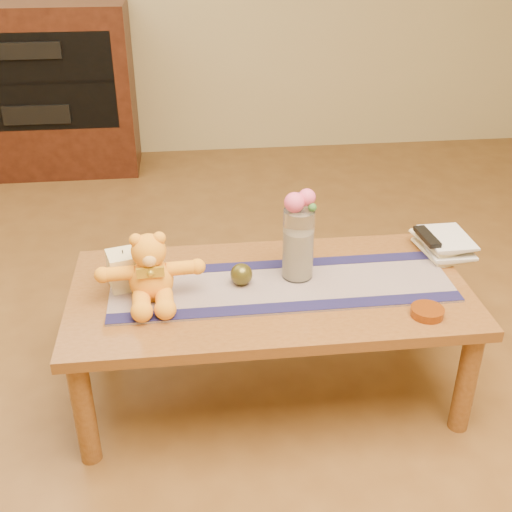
{
  "coord_description": "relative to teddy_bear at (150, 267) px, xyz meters",
  "views": [
    {
      "loc": [
        -0.27,
        -1.88,
        1.63
      ],
      "look_at": [
        -0.05,
        0.0,
        0.58
      ],
      "focal_mm": 44.56,
      "sensor_mm": 36.0,
      "label": 1
    }
  ],
  "objects": [
    {
      "name": "floor",
      "position": [
        0.41,
        0.02,
        -0.57
      ],
      "size": [
        5.5,
        5.5,
        0.0
      ],
      "primitive_type": "plane",
      "color": "brown",
      "rests_on": "ground"
    },
    {
      "name": "table_leg_fr",
      "position": [
        1.05,
        -0.27,
        -0.37
      ],
      "size": [
        0.07,
        0.07,
        0.41
      ],
      "primitive_type": "cylinder",
      "color": "brown",
      "rests_on": "floor"
    },
    {
      "name": "cabinet_shelf",
      "position": [
        -0.79,
        2.35,
        0.09
      ],
      "size": [
        1.02,
        0.2,
        0.02
      ],
      "primitive_type": "cube",
      "color": "black",
      "rests_on": "media_cabinet"
    },
    {
      "name": "tv_remote",
      "position": [
        1.03,
        0.18,
        -0.04
      ],
      "size": [
        0.06,
        0.16,
        0.02
      ],
      "primitive_type": "cube",
      "rotation": [
        0.0,
        0.0,
        0.07
      ],
      "color": "black",
      "rests_on": "book_top"
    },
    {
      "name": "rose_left",
      "position": [
        0.49,
        0.07,
        0.18
      ],
      "size": [
        0.07,
        0.07,
        0.07
      ],
      "primitive_type": "sphere",
      "color": "#E14F7B",
      "rests_on": "glass_vase"
    },
    {
      "name": "runner_border_near",
      "position": [
        0.45,
        -0.12,
        -0.11
      ],
      "size": [
        1.2,
        0.07,
        0.0
      ],
      "primitive_type": "cube",
      "rotation": [
        0.0,
        0.0,
        0.0
      ],
      "color": "#16153F",
      "rests_on": "persian_runner"
    },
    {
      "name": "bronze_ball",
      "position": [
        0.31,
        0.05,
        -0.08
      ],
      "size": [
        0.09,
        0.09,
        0.08
      ],
      "primitive_type": "sphere",
      "rotation": [
        0.0,
        0.0,
        -0.24
      ],
      "color": "#474217",
      "rests_on": "persian_runner"
    },
    {
      "name": "leaf_sprig",
      "position": [
        0.55,
        0.06,
        0.16
      ],
      "size": [
        0.03,
        0.03,
        0.03
      ],
      "primitive_type": "sphere",
      "color": "#33662D",
      "rests_on": "glass_vase"
    },
    {
      "name": "book_upper",
      "position": [
        1.02,
        0.19,
        -0.07
      ],
      "size": [
        0.2,
        0.25,
        0.02
      ],
      "primitive_type": "imported",
      "rotation": [
        0.0,
        0.0,
        0.18
      ],
      "color": "#F1E5BA",
      "rests_on": "book_lower"
    },
    {
      "name": "runner_border_far",
      "position": [
        0.45,
        0.17,
        -0.11
      ],
      "size": [
        1.2,
        0.07,
        0.0
      ],
      "primitive_type": "cube",
      "rotation": [
        0.0,
        0.0,
        0.0
      ],
      "color": "#16153F",
      "rests_on": "persian_runner"
    },
    {
      "name": "book_bottom",
      "position": [
        1.03,
        0.19,
        -0.11
      ],
      "size": [
        0.19,
        0.24,
        0.02
      ],
      "primitive_type": "imported",
      "rotation": [
        0.0,
        0.0,
        0.12
      ],
      "color": "#F1E5BA",
      "rests_on": "coffee_table_top"
    },
    {
      "name": "book_lower",
      "position": [
        1.03,
        0.19,
        -0.09
      ],
      "size": [
        0.17,
        0.23,
        0.02
      ],
      "primitive_type": "imported",
      "rotation": [
        0.0,
        0.0,
        -0.02
      ],
      "color": "#F1E5BA",
      "rests_on": "book_bottom"
    },
    {
      "name": "stereo_lower",
      "position": [
        -0.79,
        2.37,
        -0.11
      ],
      "size": [
        0.42,
        0.28,
        0.12
      ],
      "primitive_type": "cube",
      "color": "black",
      "rests_on": "media_cabinet"
    },
    {
      "name": "table_leg_br",
      "position": [
        1.05,
        0.31,
        -0.37
      ],
      "size": [
        0.07,
        0.07,
        0.41
      ],
      "primitive_type": "cylinder",
      "color": "brown",
      "rests_on": "floor"
    },
    {
      "name": "table_leg_fl",
      "position": [
        -0.23,
        -0.27,
        -0.37
      ],
      "size": [
        0.07,
        0.07,
        0.41
      ],
      "primitive_type": "cylinder",
      "color": "brown",
      "rests_on": "floor"
    },
    {
      "name": "persian_runner",
      "position": [
        0.45,
        0.03,
        -0.12
      ],
      "size": [
        1.2,
        0.36,
        0.01
      ],
      "primitive_type": "cube",
      "rotation": [
        0.0,
        0.0,
        0.0
      ],
      "color": "#1C234E",
      "rests_on": "coffee_table_top"
    },
    {
      "name": "pillar_candle",
      "position": [
        -0.09,
        0.08,
        -0.05
      ],
      "size": [
        0.13,
        0.13,
        0.13
      ],
      "primitive_type": "cube",
      "rotation": [
        0.0,
        0.0,
        0.26
      ],
      "color": "beige",
      "rests_on": "persian_runner"
    },
    {
      "name": "rose_right",
      "position": [
        0.54,
        0.08,
        0.19
      ],
      "size": [
        0.06,
        0.06,
        0.06
      ],
      "primitive_type": "sphere",
      "color": "#E14F7B",
      "rests_on": "glass_vase"
    },
    {
      "name": "blue_flower_side",
      "position": [
        0.48,
        0.1,
        0.17
      ],
      "size": [
        0.04,
        0.04,
        0.04
      ],
      "primitive_type": "sphere",
      "color": "#4F4CA4",
      "rests_on": "glass_vase"
    },
    {
      "name": "media_cabinet",
      "position": [
        -0.79,
        2.5,
        -0.02
      ],
      "size": [
        1.2,
        0.5,
        1.1
      ],
      "primitive_type": "cube",
      "color": "black",
      "rests_on": "floor"
    },
    {
      "name": "glass_vase",
      "position": [
        0.51,
        0.08,
        0.02
      ],
      "size": [
        0.11,
        0.11,
        0.26
      ],
      "primitive_type": "cylinder",
      "color": "silver",
      "rests_on": "persian_runner"
    },
    {
      "name": "stereo_upper",
      "position": [
        -0.79,
        2.37,
        0.29
      ],
      "size": [
        0.42,
        0.28,
        0.1
      ],
      "primitive_type": "cube",
      "color": "black",
      "rests_on": "media_cabinet"
    },
    {
      "name": "potpourri_fill",
      "position": [
        0.51,
        0.08,
        -0.02
      ],
      "size": [
        0.09,
        0.09,
        0.18
      ],
      "primitive_type": "cylinder",
      "color": "beige",
      "rests_on": "glass_vase"
    },
    {
      "name": "book_top",
      "position": [
        1.03,
        0.19,
        -0.06
      ],
      "size": [
        0.17,
        0.23,
        0.02
      ],
      "primitive_type": "imported",
      "rotation": [
        0.0,
        0.0,
        0.02
      ],
      "color": "#F1E5BA",
      "rests_on": "book_upper"
    },
    {
      "name": "coffee_table_top",
      "position": [
        0.41,
        0.02,
        -0.14
      ],
      "size": [
        1.4,
        0.7,
        0.04
      ],
      "primitive_type": "cube",
      "color": "brown",
      "rests_on": "floor"
    },
    {
      "name": "table_leg_bl",
      "position": [
        -0.23,
        0.31,
        -0.37
      ],
      "size": [
        0.07,
        0.07,
        0.41
      ],
      "primitive_type": "cylinder",
      "color": "brown",
      "rests_on": "floor"
    },
    {
      "name": "amber_dish",
      "position": [
        0.9,
        -0.21,
        -0.11
      ],
      "size": [
        0.14,
        0.14,
        0.03
      ],
      "primitive_type": "cylinder",
      "rotation": [
        0.0,
        0.0,
        -0.33
      ],
      "color": "#BF5914",
      "rests_on": "coffee_table_top"
    },
    {
      "name": "teddy_bear",
      "position": [
        0.0,
        0.0,
        0.0
      ],
      "size": [
        0.36,
        0.3,
        0.23
      ],
      "primitive_type": null,
      "rotation": [
        0.0,
        0.0,
        0.06
      ],
      "color": "orange",
      "rests_on": "persian_runner"
    },
    {
      "name": "candle_wick",
      "position": [
        -0.09,
        0.08,
        0.02
      ],
      "size": [
        0.0,
        0.0,
        0.01
      ],
      "primitive_type": "cylinder",
      "rotation": [
        0.0,
        0.0,
        0.26
      ],
      "color": "black",
      "rests_on": "pillar_candle"
    },
    {
      "name": "blue_flower_back",
      "position": [
        0.52,
        0.11,
        0.17
      ],
      "size": [
        0.04,
        0.04,
        0.04
      ],
      "primitive_type": "sphere",
      "color": "#4F4CA4",
      "rests_on": "glass_vase"
    },
    {
      "name": "cabinet_cavity",
      "position": [
        -0.79,
        2.27,
        0.09
      ],
      "size": [
        1.02,
        0.03,
        0.61
      ],
      "primitive_type": "cube",
      "color": "black",
      "rests_on": "media_cabinet"
    }
  ]
}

